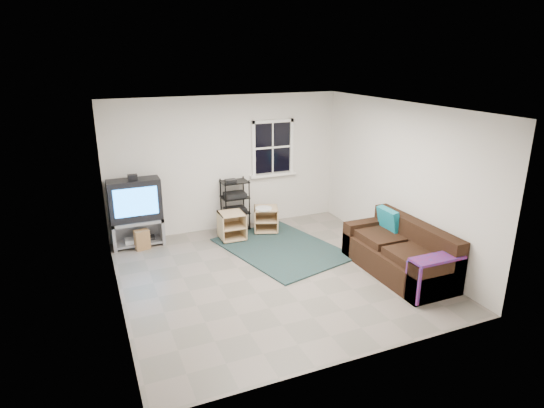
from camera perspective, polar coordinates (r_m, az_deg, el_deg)
name	(u,v)px	position (r m, az deg, el deg)	size (l,w,h in m)	color
room	(273,151)	(9.11, 0.09, 6.65)	(4.60, 4.62, 4.60)	slate
tv_unit	(135,207)	(8.44, -16.77, -0.37)	(0.90, 0.45, 1.32)	gray
av_rack	(235,208)	(8.93, -4.64, -0.51)	(0.51, 0.37, 1.03)	black
side_table_left	(231,225)	(8.51, -5.13, -2.61)	(0.47, 0.47, 0.54)	tan
side_table_right	(266,217)	(8.85, -0.80, -1.69)	(0.58, 0.58, 0.53)	tan
sofa	(400,254)	(7.48, 15.82, -6.07)	(0.87, 1.95, 0.89)	black
shag_rug	(281,248)	(8.16, 1.19, -5.56)	(1.63, 2.24, 0.03)	black
paper_bag	(142,240)	(8.42, -15.98, -4.33)	(0.25, 0.16, 0.36)	#906340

